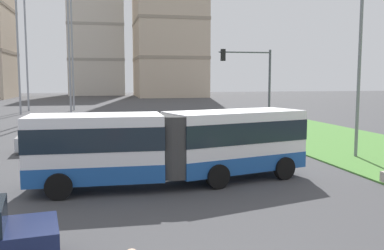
% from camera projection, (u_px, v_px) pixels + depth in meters
% --- Properties ---
extents(articulated_bus, '(11.90, 4.17, 3.00)m').
position_uv_depth(articulated_bus, '(174.00, 145.00, 17.84)').
color(articulated_bus, white).
rests_on(articulated_bus, ground).
extents(car_silver_hatch, '(4.47, 2.16, 1.58)m').
position_uv_depth(car_silver_hatch, '(55.00, 139.00, 25.72)').
color(car_silver_hatch, '#B7BABF').
rests_on(car_silver_hatch, ground).
extents(traffic_light_far_right, '(3.79, 0.28, 6.41)m').
position_uv_depth(traffic_light_far_right, '(254.00, 79.00, 29.66)').
color(traffic_light_far_right, '#474C51').
rests_on(traffic_light_far_right, ground).
extents(streetlight_median, '(0.70, 0.28, 9.31)m').
position_uv_depth(streetlight_median, '(359.00, 66.00, 23.37)').
color(streetlight_median, slate).
rests_on(streetlight_median, ground).
extents(apartment_tower_westcentre, '(14.41, 16.75, 35.61)m').
position_uv_depth(apartment_tower_westcentre, '(96.00, 29.00, 114.83)').
color(apartment_tower_westcentre, silver).
rests_on(apartment_tower_westcentre, ground).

